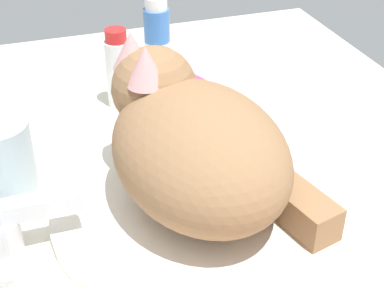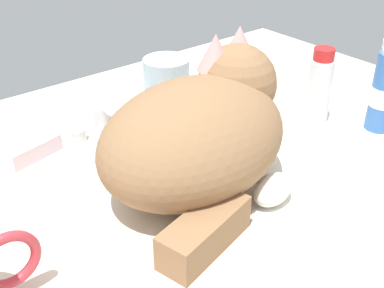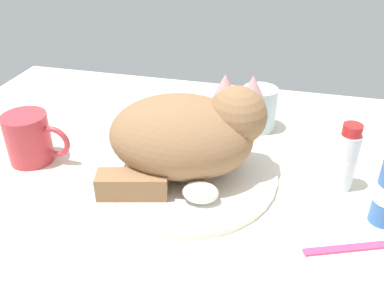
% 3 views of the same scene
% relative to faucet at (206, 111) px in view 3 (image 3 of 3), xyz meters
% --- Properties ---
extents(ground_plane, '(1.10, 0.83, 0.03)m').
position_rel_faucet_xyz_m(ground_plane, '(0.00, -0.20, -0.04)').
color(ground_plane, silver).
extents(sink_basin, '(0.33, 0.33, 0.01)m').
position_rel_faucet_xyz_m(sink_basin, '(0.00, -0.20, -0.02)').
color(sink_basin, white).
rests_on(sink_basin, ground_plane).
extents(faucet, '(0.12, 0.10, 0.06)m').
position_rel_faucet_xyz_m(faucet, '(0.00, 0.00, 0.00)').
color(faucet, silver).
rests_on(faucet, ground_plane).
extents(cat, '(0.27, 0.22, 0.17)m').
position_rel_faucet_xyz_m(cat, '(0.01, -0.20, 0.06)').
color(cat, '#936B47').
rests_on(cat, sink_basin).
extents(coffee_mug, '(0.12, 0.08, 0.09)m').
position_rel_faucet_xyz_m(coffee_mug, '(-0.28, -0.22, 0.02)').
color(coffee_mug, '#C63842').
rests_on(coffee_mug, ground_plane).
extents(rinse_cup, '(0.07, 0.07, 0.09)m').
position_rel_faucet_xyz_m(rinse_cup, '(0.11, 0.00, 0.02)').
color(rinse_cup, silver).
rests_on(rinse_cup, ground_plane).
extents(soap_dish, '(0.09, 0.06, 0.01)m').
position_rel_faucet_xyz_m(soap_dish, '(-0.12, -0.00, -0.02)').
color(soap_dish, white).
rests_on(soap_dish, ground_plane).
extents(soap_bar, '(0.08, 0.06, 0.02)m').
position_rel_faucet_xyz_m(soap_bar, '(-0.12, -0.00, -0.00)').
color(soap_bar, silver).
rests_on(soap_bar, soap_dish).
extents(toothpaste_bottle, '(0.04, 0.04, 0.12)m').
position_rel_faucet_xyz_m(toothpaste_bottle, '(0.27, -0.17, 0.03)').
color(toothpaste_bottle, white).
rests_on(toothpaste_bottle, ground_plane).
extents(toothbrush, '(0.15, 0.07, 0.02)m').
position_rel_faucet_xyz_m(toothbrush, '(0.29, -0.31, -0.02)').
color(toothbrush, '#D83F72').
rests_on(toothbrush, ground_plane).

